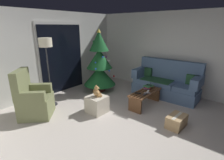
% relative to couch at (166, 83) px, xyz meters
% --- Properties ---
extents(ground_plane, '(7.00, 7.00, 0.00)m').
position_rel_couch_xyz_m(ground_plane, '(-2.32, -0.16, -0.40)').
color(ground_plane, '#BCB2A8').
extents(wall_back, '(5.72, 0.12, 2.50)m').
position_rel_couch_xyz_m(wall_back, '(-2.32, 2.90, 0.85)').
color(wall_back, silver).
rests_on(wall_back, ground).
extents(wall_right, '(0.12, 6.00, 2.50)m').
position_rel_couch_xyz_m(wall_right, '(0.54, -0.16, 0.85)').
color(wall_right, silver).
rests_on(wall_right, ground).
extents(patio_door_frame, '(1.60, 0.02, 2.20)m').
position_rel_couch_xyz_m(patio_door_frame, '(-1.68, 2.82, 0.70)').
color(patio_door_frame, silver).
rests_on(patio_door_frame, ground).
extents(patio_door_glass, '(1.50, 0.02, 2.10)m').
position_rel_couch_xyz_m(patio_door_glass, '(-1.68, 2.81, 0.65)').
color(patio_door_glass, black).
rests_on(patio_door_glass, ground).
extents(couch, '(0.82, 1.96, 1.08)m').
position_rel_couch_xyz_m(couch, '(0.00, 0.00, 0.00)').
color(couch, slate).
rests_on(couch, ground).
extents(coffee_table, '(1.10, 0.40, 0.40)m').
position_rel_couch_xyz_m(coffee_table, '(-1.04, 0.12, -0.13)').
color(coffee_table, brown).
rests_on(coffee_table, ground).
extents(remote_graphite, '(0.16, 0.06, 0.02)m').
position_rel_couch_xyz_m(remote_graphite, '(-1.23, 0.02, 0.01)').
color(remote_graphite, '#333338').
rests_on(remote_graphite, coffee_table).
extents(remote_white, '(0.16, 0.08, 0.02)m').
position_rel_couch_xyz_m(remote_white, '(-1.01, 0.07, 0.01)').
color(remote_white, silver).
rests_on(remote_white, coffee_table).
extents(remote_black, '(0.08, 0.16, 0.02)m').
position_rel_couch_xyz_m(remote_black, '(-1.29, 0.20, 0.01)').
color(remote_black, black).
rests_on(remote_black, coffee_table).
extents(remote_silver, '(0.13, 0.15, 0.02)m').
position_rel_couch_xyz_m(remote_silver, '(-1.12, 0.02, 0.01)').
color(remote_silver, '#ADADB2').
rests_on(remote_silver, coffee_table).
extents(book_stack, '(0.30, 0.24, 0.09)m').
position_rel_couch_xyz_m(book_stack, '(-0.75, 0.19, 0.05)').
color(book_stack, '#6B3D7A').
rests_on(book_stack, coffee_table).
extents(cell_phone, '(0.10, 0.16, 0.01)m').
position_rel_couch_xyz_m(cell_phone, '(-0.74, 0.18, 0.09)').
color(cell_phone, black).
rests_on(cell_phone, book_stack).
extents(christmas_tree, '(1.03, 1.03, 1.99)m').
position_rel_couch_xyz_m(christmas_tree, '(-0.98, 1.85, 0.48)').
color(christmas_tree, '#4C1E19').
rests_on(christmas_tree, ground).
extents(armchair, '(0.97, 0.97, 1.13)m').
position_rel_couch_xyz_m(armchair, '(-3.21, 1.85, 0.00)').
color(armchair, olive).
rests_on(armchair, ground).
extents(floor_lamp, '(0.32, 0.32, 1.78)m').
position_rel_couch_xyz_m(floor_lamp, '(-2.62, 2.08, 1.11)').
color(floor_lamp, '#2D2D30').
rests_on(floor_lamp, ground).
extents(ottoman, '(0.44, 0.44, 0.42)m').
position_rel_couch_xyz_m(ottoman, '(-2.13, 0.85, -0.19)').
color(ottoman, beige).
rests_on(ottoman, ground).
extents(teddy_bear_honey, '(0.22, 0.21, 0.29)m').
position_rel_couch_xyz_m(teddy_bear_honey, '(-2.12, 0.84, 0.14)').
color(teddy_bear_honey, tan).
rests_on(teddy_bear_honey, ottoman).
extents(teddy_bear_chestnut_by_tree, '(0.20, 0.20, 0.29)m').
position_rel_couch_xyz_m(teddy_bear_chestnut_by_tree, '(-1.55, 1.51, -0.28)').
color(teddy_bear_chestnut_by_tree, brown).
rests_on(teddy_bear_chestnut_by_tree, ground).
extents(cardboard_box_taped_mid_floor, '(0.49, 0.33, 0.26)m').
position_rel_couch_xyz_m(cardboard_box_taped_mid_floor, '(-1.52, -0.91, -0.27)').
color(cardboard_box_taped_mid_floor, tan).
rests_on(cardboard_box_taped_mid_floor, ground).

